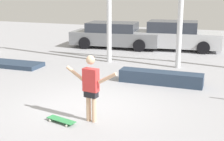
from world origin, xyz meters
TOP-DOWN VIEW (x-y plane):
  - ground_plane at (0.00, 0.00)m, footprint 36.00×36.00m
  - skateboarder at (0.45, -0.82)m, footprint 1.31×0.25m
  - skateboard at (-0.16, -1.15)m, footprint 0.77×0.38m
  - grind_box at (1.29, 2.68)m, footprint 2.67×0.58m
  - manual_pad at (-4.65, 2.96)m, footprint 2.25×1.01m
  - parked_car_grey at (-2.43, 8.44)m, footprint 4.75×2.28m
  - parked_car_silver at (0.64, 8.92)m, footprint 4.52×2.19m

SIDE VIEW (x-z plane):
  - ground_plane at x=0.00m, z-range 0.00..0.00m
  - skateboard at x=-0.16m, z-range 0.02..0.10m
  - manual_pad at x=-4.65m, z-range 0.00..0.16m
  - grind_box at x=1.29m, z-range 0.00..0.41m
  - parked_car_grey at x=-2.43m, z-range -0.02..1.29m
  - parked_car_silver at x=0.64m, z-range -0.03..1.41m
  - skateboarder at x=0.45m, z-range 0.09..1.64m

